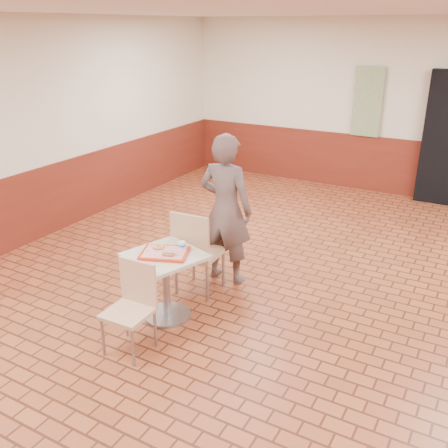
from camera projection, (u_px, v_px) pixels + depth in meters
The scene contains 11 objects.
room_shell at pixel (292, 187), 4.47m from camera, with size 8.01×10.01×3.01m.
wainscot_band at pixel (287, 285), 4.84m from camera, with size 8.00×10.00×1.00m.
promo_poster at pixel (368, 102), 8.70m from camera, with size 0.50×0.03×1.20m, color gray.
main_table at pixel (166, 275), 5.07m from camera, with size 0.68×0.68×0.72m.
chair_main_front at pixel (132, 302), 4.58m from camera, with size 0.41×0.41×0.86m.
chair_main_back at pixel (196, 249), 5.49m from camera, with size 0.49×0.49×1.00m.
customer at pixel (226, 209), 5.72m from camera, with size 0.65×0.42×1.77m, color brown.
serving_tray at pixel (165, 253), 4.98m from camera, with size 0.46×0.36×0.03m.
ring_donut at pixel (159, 247), 5.05m from camera, with size 0.11×0.11×0.04m, color #BB8644.
long_john_donut at pixel (169, 254), 4.89m from camera, with size 0.15×0.11×0.04m.
paper_cup at pixel (182, 246), 5.01m from camera, with size 0.07×0.07×0.09m.
Camera 1 is at (1.56, -4.03, 2.86)m, focal length 40.00 mm.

